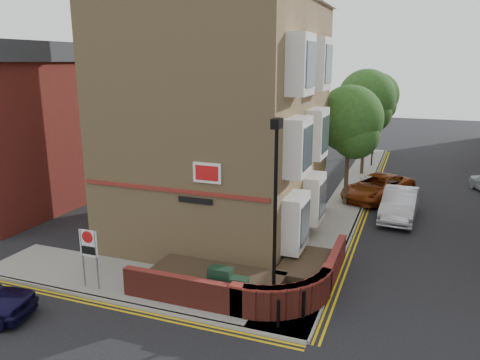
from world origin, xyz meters
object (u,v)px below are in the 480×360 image
at_px(utility_cabinet_large, 221,284).
at_px(lamppost, 275,218).
at_px(silver_car_near, 400,204).
at_px(zone_sign, 89,248).

bearing_deg(utility_cabinet_large, lamppost, -3.01).
bearing_deg(silver_car_near, lamppost, -103.21).
bearing_deg(lamppost, zone_sign, -173.93).
distance_m(utility_cabinet_large, silver_car_near, 12.68).
bearing_deg(zone_sign, lamppost, 6.07).
xyz_separation_m(utility_cabinet_large, silver_car_near, (5.27, 11.53, 0.06)).
bearing_deg(zone_sign, silver_car_near, 51.04).
relative_size(utility_cabinet_large, silver_car_near, 0.25).
height_order(lamppost, silver_car_near, lamppost).
bearing_deg(silver_car_near, utility_cabinet_large, -111.61).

